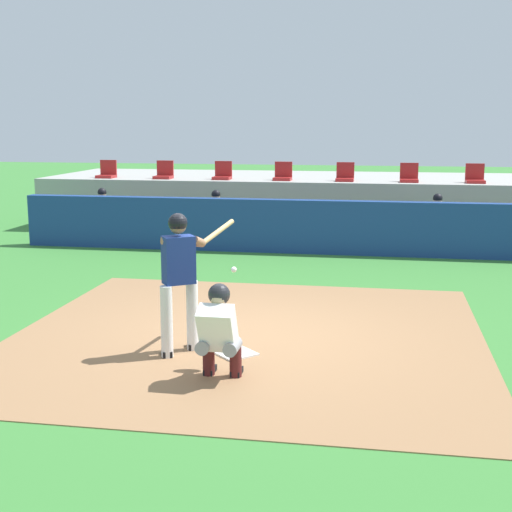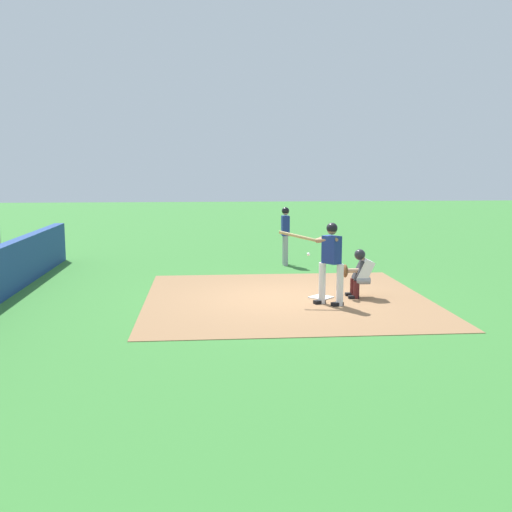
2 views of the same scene
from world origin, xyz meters
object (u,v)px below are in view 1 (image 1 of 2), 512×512
dugout_player_1 (215,216)px  stadium_seat_0 (107,173)px  stadium_seat_3 (283,175)px  home_plate (235,353)px  stadium_seat_1 (164,174)px  stadium_seat_4 (345,176)px  dugout_player_0 (101,214)px  stadium_seat_2 (223,174)px  batter_at_plate (180,274)px  stadium_seat_6 (475,178)px  catcher_crouched (219,328)px  dugout_player_2 (437,221)px  stadium_seat_5 (409,177)px

dugout_player_1 → stadium_seat_0: stadium_seat_0 is taller
stadium_seat_3 → home_plate: bearing=-85.4°
stadium_seat_1 → stadium_seat_4: same height
dugout_player_0 → stadium_seat_1: stadium_seat_1 is taller
stadium_seat_0 → stadium_seat_2: (3.25, 0.00, 0.00)m
batter_at_plate → dugout_player_1: 8.33m
stadium_seat_2 → stadium_seat_6: size_ratio=1.00×
batter_at_plate → catcher_crouched: size_ratio=1.16×
batter_at_plate → dugout_player_1: size_ratio=1.39×
home_plate → stadium_seat_6: size_ratio=0.92×
dugout_player_0 → stadium_seat_6: 9.40m
batter_at_plate → stadium_seat_3: 10.24m
stadium_seat_0 → dugout_player_2: bearing=-13.1°
dugout_player_2 → dugout_player_1: bearing=180.0°
stadium_seat_0 → stadium_seat_3: (4.88, 0.00, 0.00)m
stadium_seat_0 → stadium_seat_6: size_ratio=1.00×
dugout_player_2 → stadium_seat_5: bearing=106.2°
stadium_seat_6 → stadium_seat_0: bearing=180.0°
home_plate → stadium_seat_5: size_ratio=0.92×
dugout_player_2 → stadium_seat_4: 3.13m
stadium_seat_6 → dugout_player_0: bearing=-167.4°
batter_at_plate → home_plate: bearing=4.0°
dugout_player_1 → stadium_seat_1: bearing=132.8°
home_plate → stadium_seat_5: 10.58m
dugout_player_2 → batter_at_plate: bearing=-114.4°
catcher_crouched → stadium_seat_4: 11.12m
catcher_crouched → stadium_seat_6: size_ratio=3.25×
catcher_crouched → dugout_player_0: bearing=119.4°
stadium_seat_1 → stadium_seat_6: bearing=0.0°
stadium_seat_0 → stadium_seat_5: (8.12, 0.00, 0.00)m
home_plate → stadium_seat_6: (4.06, 10.18, 1.51)m
home_plate → catcher_crouched: (-0.00, -0.88, 0.59)m
batter_at_plate → dugout_player_2: batter_at_plate is taller
home_plate → dugout_player_1: (-2.18, 8.14, 0.65)m
dugout_player_0 → stadium_seat_4: stadium_seat_4 is taller
batter_at_plate → dugout_player_2: 9.00m
batter_at_plate → stadium_seat_4: (1.50, 10.23, 0.50)m
home_plate → stadium_seat_0: (-5.69, 10.18, 1.51)m
dugout_player_0 → stadium_seat_0: size_ratio=2.71×
home_plate → batter_at_plate: (-0.69, -0.05, 1.01)m
dugout_player_1 → stadium_seat_5: stadium_seat_5 is taller
home_plate → stadium_seat_4: 10.32m
home_plate → batter_at_plate: 1.22m
stadium_seat_0 → stadium_seat_6: bearing=0.0°
dugout_player_1 → stadium_seat_6: 6.62m
catcher_crouched → dugout_player_2: (3.03, 9.02, 0.06)m
stadium_seat_1 → stadium_seat_6: size_ratio=1.00×
stadium_seat_5 → stadium_seat_6: same height
dugout_player_0 → stadium_seat_5: (7.51, 2.03, 0.86)m
batter_at_plate → stadium_seat_6: bearing=65.1°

